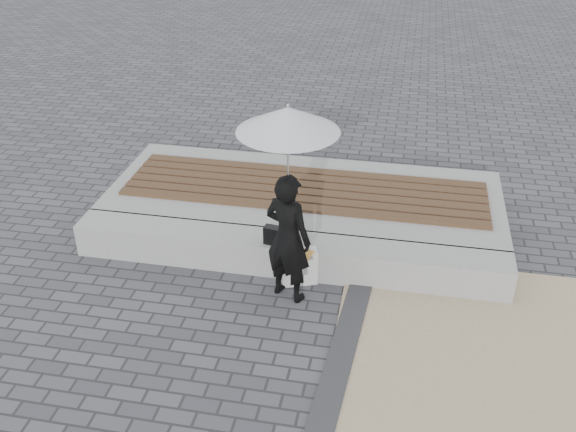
% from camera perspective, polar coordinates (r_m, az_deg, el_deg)
% --- Properties ---
extents(ground, '(80.00, 80.00, 0.00)m').
position_cam_1_polar(ground, '(6.36, -2.95, -12.72)').
color(ground, '#4D4D52').
rests_on(ground, ground).
extents(edging_band, '(0.61, 5.20, 0.04)m').
position_cam_1_polar(edging_band, '(5.90, 3.27, -16.80)').
color(edging_band, '#333335').
rests_on(edging_band, ground).
extents(seating_ledge, '(5.00, 0.45, 0.40)m').
position_cam_1_polar(seating_ledge, '(7.46, -0.11, -3.32)').
color(seating_ledge, '#AEADA8').
rests_on(seating_ledge, ground).
extents(timber_platform, '(5.00, 2.00, 0.40)m').
position_cam_1_polar(timber_platform, '(8.47, 1.45, 1.11)').
color(timber_platform, gray).
rests_on(timber_platform, ground).
extents(timber_decking, '(4.60, 1.20, 0.04)m').
position_cam_1_polar(timber_decking, '(8.36, 1.47, 2.43)').
color(timber_decking, brown).
rests_on(timber_decking, timber_platform).
extents(woman, '(0.63, 0.54, 1.47)m').
position_cam_1_polar(woman, '(6.74, 0.00, -1.95)').
color(woman, black).
rests_on(woman, ground).
extents(parasol, '(1.00, 1.00, 1.27)m').
position_cam_1_polar(parasol, '(6.14, 0.00, 8.47)').
color(parasol, '#B8B8BD').
rests_on(parasol, ground).
extents(handbag, '(0.32, 0.15, 0.21)m').
position_cam_1_polar(handbag, '(7.20, -0.93, -1.78)').
color(handbag, black).
rests_on(handbag, seating_ledge).
extents(canvas_tote, '(0.43, 0.30, 0.42)m').
position_cam_1_polar(canvas_tote, '(7.23, 0.98, -4.48)').
color(canvas_tote, silver).
rests_on(canvas_tote, ground).
extents(magazine, '(0.34, 0.28, 0.01)m').
position_cam_1_polar(magazine, '(7.07, 0.93, -3.29)').
color(magazine, '#CB4932').
rests_on(magazine, canvas_tote).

